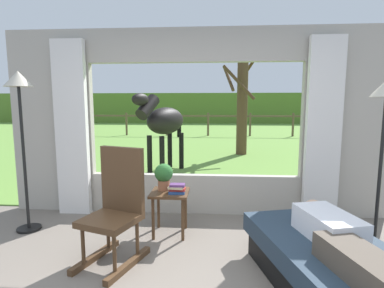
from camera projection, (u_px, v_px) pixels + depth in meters
name	position (u px, v px, depth m)	size (l,w,h in m)	color
back_wall_with_window	(194.00, 125.00, 4.18)	(5.20, 0.12, 2.55)	#ADA599
curtain_panel_left	(72.00, 129.00, 4.16)	(0.44, 0.10, 2.40)	silver
curtain_panel_right	(323.00, 131.00, 3.92)	(0.44, 0.10, 2.40)	silver
outdoor_pasture_lawn	(208.00, 135.00, 15.12)	(36.00, 21.68, 0.02)	olive
distant_hill_ridge	(211.00, 108.00, 24.69)	(36.00, 2.00, 2.40)	#55772C
recliner_sofa	(332.00, 270.00, 2.43)	(1.29, 1.87, 0.42)	black
reclining_person	(337.00, 237.00, 2.34)	(0.48, 1.42, 0.22)	silver
rocking_chair	(117.00, 206.00, 2.96)	(0.66, 0.79, 1.12)	#4C331E
side_table	(170.00, 199.00, 3.57)	(0.44, 0.44, 0.52)	#4C331E
potted_plant	(164.00, 175.00, 3.60)	(0.22, 0.22, 0.32)	#9E6042
book_stack	(177.00, 189.00, 3.48)	(0.20, 0.17, 0.11)	#23478C
floor_lamp_left	(20.00, 103.00, 3.53)	(0.32, 0.32, 1.92)	black
horse	(164.00, 122.00, 6.67)	(1.05, 1.79, 1.73)	black
pasture_tree	(242.00, 102.00, 9.01)	(1.18, 1.19, 3.12)	#4C3823
pasture_fence_line	(208.00, 121.00, 14.47)	(16.10, 0.10, 1.10)	brown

